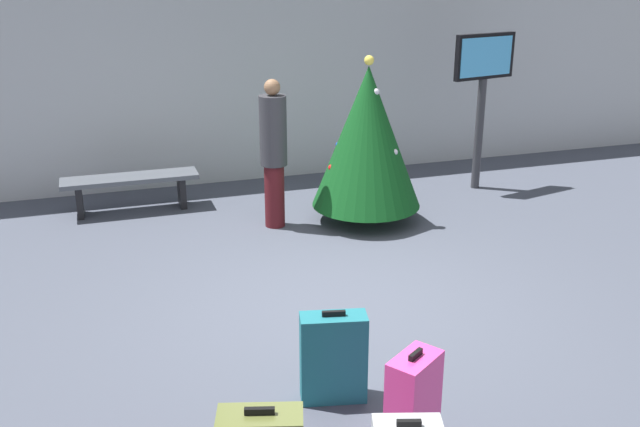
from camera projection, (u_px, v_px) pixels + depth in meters
name	position (u px, v px, depth m)	size (l,w,h in m)	color
ground_plane	(338.00, 306.00, 6.84)	(16.00, 16.00, 0.00)	#424754
back_wall	(237.00, 86.00, 10.39)	(16.00, 0.20, 2.83)	#B7BCC1
holiday_tree	(367.00, 137.00, 8.73)	(1.37, 1.37, 2.10)	#4C3319
flight_info_kiosk	(483.00, 80.00, 9.89)	(1.01, 0.30, 2.22)	#333338
waiting_bench	(131.00, 184.00, 9.34)	(1.76, 0.44, 0.48)	#4C5159
traveller_0	(274.00, 150.00, 8.60)	(0.46, 0.46, 1.84)	#4C1419
suitcase_2	(413.00, 409.00, 4.62)	(0.44, 0.40, 0.82)	#E5388C
suitcase_4	(333.00, 358.00, 5.29)	(0.53, 0.31, 0.74)	#19606B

